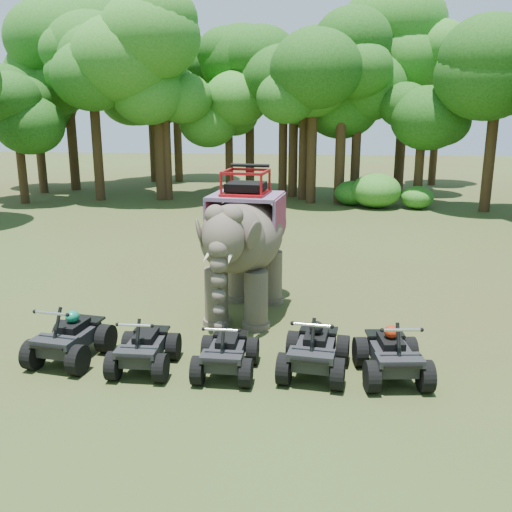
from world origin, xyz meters
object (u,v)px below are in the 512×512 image
object	(u,v)px
atv_1	(144,341)
atv_2	(226,346)
atv_4	(392,348)
atv_0	(69,331)
elephant	(245,242)
atv_3	(315,343)

from	to	relation	value
atv_1	atv_2	distance (m)	1.80
atv_4	atv_2	bearing A→B (deg)	175.58
atv_0	elephant	bearing A→B (deg)	52.43
elephant	atv_1	world-z (taller)	elephant
elephant	atv_2	size ratio (longest dim) A/B	2.82
atv_4	atv_0	bearing A→B (deg)	171.82
atv_2	atv_4	bearing A→B (deg)	3.38
atv_0	atv_3	bearing A→B (deg)	7.55
elephant	atv_3	bearing A→B (deg)	-54.48
elephant	atv_1	size ratio (longest dim) A/B	2.79
elephant	atv_0	xyz separation A→B (m)	(-3.54, -3.39, -1.32)
atv_0	atv_2	distance (m)	3.59
atv_0	atv_3	world-z (taller)	atv_3
atv_3	atv_4	distance (m)	1.60
atv_0	atv_1	bearing A→B (deg)	0.23
atv_2	atv_4	size ratio (longest dim) A/B	0.92
atv_0	atv_3	size ratio (longest dim) A/B	0.99
atv_2	atv_3	xyz separation A→B (m)	(1.87, 0.19, 0.06)
atv_3	atv_4	bearing A→B (deg)	5.82
atv_2	atv_3	distance (m)	1.88
atv_3	atv_4	size ratio (longest dim) A/B	1.02
atv_1	atv_3	world-z (taller)	atv_3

